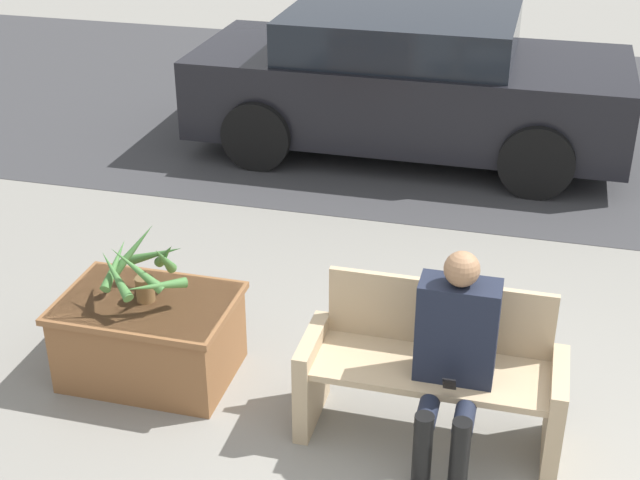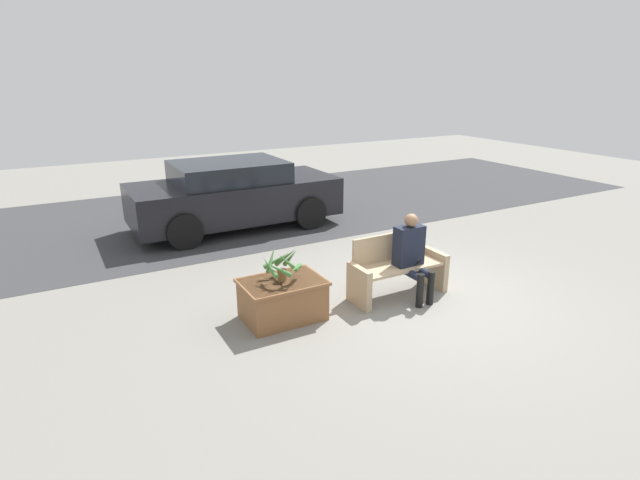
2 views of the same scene
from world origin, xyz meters
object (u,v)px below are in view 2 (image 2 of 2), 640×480
Objects in this scene: bench at (397,268)px; planter_box at (283,298)px; potted_plant at (282,264)px; parked_car at (234,194)px; person_seated at (412,252)px.

planter_box is at bearing 176.21° from bench.
parked_car reaches higher than potted_plant.
planter_box is at bearing 171.39° from person_seated.
bench is 0.35m from person_seated.
bench is at bearing -78.45° from parked_car.
person_seated is (0.13, -0.17, 0.28)m from bench.
parked_car is at bearing 101.55° from bench.
bench is at bearing 126.44° from person_seated.
person_seated is 2.18× the size of potted_plant.
potted_plant is at bearing 171.43° from person_seated.
potted_plant reaches higher than planter_box.
person_seated is at bearing -8.61° from planter_box.
person_seated reaches higher than bench.
potted_plant is at bearing -101.63° from parked_car.
person_seated is at bearing -77.36° from parked_car.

